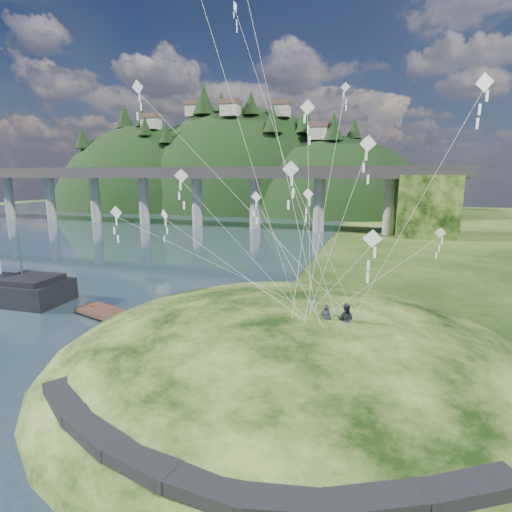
% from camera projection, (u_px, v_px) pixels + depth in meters
% --- Properties ---
extents(ground, '(320.00, 320.00, 0.00)m').
position_uv_depth(ground, '(175.00, 368.00, 27.55)').
color(ground, black).
rests_on(ground, ground).
extents(grass_hill, '(36.00, 32.00, 13.00)m').
position_uv_depth(grass_hill, '(294.00, 392.00, 27.36)').
color(grass_hill, black).
rests_on(grass_hill, ground).
extents(footpath, '(22.29, 5.84, 0.83)m').
position_uv_depth(footpath, '(219.00, 458.00, 15.83)').
color(footpath, black).
rests_on(footpath, ground).
extents(bridge, '(160.00, 11.00, 15.00)m').
position_uv_depth(bridge, '(217.00, 188.00, 98.86)').
color(bridge, '#2D2B2B').
rests_on(bridge, ground).
extents(far_ridge, '(153.00, 70.00, 94.50)m').
position_uv_depth(far_ridge, '(230.00, 228.00, 156.03)').
color(far_ridge, black).
rests_on(far_ridge, ground).
extents(wooden_dock, '(15.48, 6.76, 1.10)m').
position_uv_depth(wooden_dock, '(138.00, 323.00, 34.72)').
color(wooden_dock, '#3C2318').
rests_on(wooden_dock, ground).
extents(kite_flyers, '(1.97, 1.02, 1.95)m').
position_uv_depth(kite_flyers, '(341.00, 304.00, 23.03)').
color(kite_flyers, '#242830').
rests_on(kite_flyers, ground).
extents(kite_swarm, '(20.33, 18.06, 19.93)m').
position_uv_depth(kite_swarm, '(263.00, 136.00, 24.20)').
color(kite_swarm, white).
rests_on(kite_swarm, ground).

